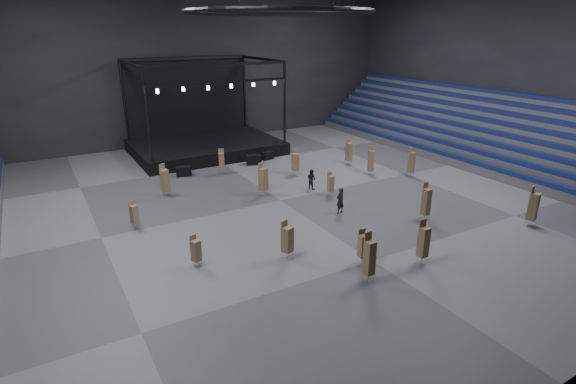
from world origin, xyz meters
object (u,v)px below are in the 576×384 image
chair_stack_9 (165,180)px  man_center (340,201)px  flight_case_right (268,155)px  chair_stack_3 (196,250)px  chair_stack_4 (222,161)px  chair_stack_5 (411,162)px  stage (203,137)px  chair_stack_11 (423,241)px  chair_stack_12 (363,245)px  chair_stack_14 (287,239)px  chair_stack_10 (331,183)px  chair_stack_0 (295,161)px  chair_stack_13 (134,214)px  flight_case_mid (254,160)px  chair_stack_7 (263,178)px  chair_stack_2 (349,151)px  chair_stack_8 (369,257)px  chair_stack_15 (371,160)px  chair_stack_6 (533,206)px  chair_stack_1 (426,201)px  crew_member (311,179)px  flight_case_left (184,171)px

chair_stack_9 → man_center: (9.46, -9.35, -0.38)m
flight_case_right → chair_stack_3: chair_stack_3 is taller
chair_stack_4 → chair_stack_5: bearing=-11.7°
stage → man_center: (2.43, -20.35, -0.54)m
chair_stack_11 → man_center: chair_stack_11 is taller
chair_stack_12 → chair_stack_14: (-3.30, 2.45, 0.16)m
chair_stack_12 → chair_stack_10: bearing=69.4°
chair_stack_0 → chair_stack_12: (-4.72, -15.00, -0.19)m
chair_stack_3 → chair_stack_13: (-1.76, 6.62, 0.01)m
flight_case_mid → chair_stack_12: 19.92m
chair_stack_7 → flight_case_right: bearing=38.7°
chair_stack_2 → chair_stack_14: (-13.94, -12.78, -0.09)m
flight_case_right → chair_stack_4: size_ratio=0.51×
chair_stack_9 → man_center: bearing=-65.7°
chair_stack_2 → chair_stack_12: bearing=-126.6°
chair_stack_8 → chair_stack_9: size_ratio=1.07×
chair_stack_14 → chair_stack_15: size_ratio=0.87×
flight_case_right → chair_stack_12: bearing=-103.5°
chair_stack_2 → chair_stack_12: 18.58m
chair_stack_14 → chair_stack_6: bearing=-34.7°
flight_case_mid → chair_stack_12: bearing=-98.7°
flight_case_mid → chair_stack_3: size_ratio=0.76×
stage → chair_stack_9: 13.05m
chair_stack_5 → chair_stack_14: 17.90m
flight_case_right → man_center: size_ratio=0.64×
chair_stack_1 → crew_member: chair_stack_1 is taller
chair_stack_13 → chair_stack_10: bearing=-24.8°
chair_stack_0 → man_center: size_ratio=1.26×
chair_stack_1 → crew_member: bearing=107.5°
chair_stack_10 → chair_stack_12: size_ratio=0.94×
chair_stack_1 → chair_stack_11: chair_stack_1 is taller
stage → flight_case_mid: bearing=-71.0°
man_center → chair_stack_5: bearing=-169.9°
chair_stack_6 → man_center: size_ratio=1.46×
chair_stack_3 → chair_stack_14: 4.94m
flight_case_left → chair_stack_6: bearing=-52.7°
chair_stack_6 → chair_stack_10: chair_stack_6 is taller
stage → chair_stack_15: size_ratio=5.45×
chair_stack_3 → crew_member: size_ratio=1.13×
flight_case_mid → chair_stack_0: chair_stack_0 is taller
chair_stack_8 → chair_stack_9: chair_stack_8 is taller
crew_member → chair_stack_10: bearing=174.9°
chair_stack_6 → chair_stack_14: size_ratio=1.19×
chair_stack_0 → crew_member: bearing=-89.3°
flight_case_right → chair_stack_3: 20.89m
stage → chair_stack_3: 24.08m
chair_stack_1 → flight_case_mid: bearing=101.4°
flight_case_right → chair_stack_12: 21.13m
chair_stack_9 → chair_stack_7: bearing=-50.3°
flight_case_right → chair_stack_0: (-0.21, -5.54, 0.84)m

